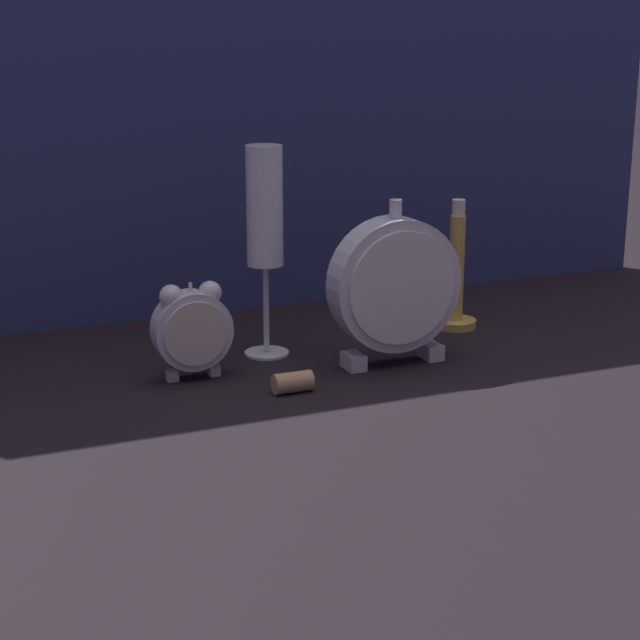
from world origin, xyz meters
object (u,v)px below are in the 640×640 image
alarm_clock_twin_bell (192,326)px  brass_candlestick (456,284)px  wine_cork (293,382)px  mantel_clock_silver (395,286)px  champagne_flute (265,220)px

alarm_clock_twin_bell → brass_candlestick: 0.37m
brass_candlestick → wine_cork: 0.32m
mantel_clock_silver → alarm_clock_twin_bell: bearing=169.9°
champagne_flute → wine_cork: (-0.02, -0.13, -0.15)m
alarm_clock_twin_bell → champagne_flute: size_ratio=0.44×
alarm_clock_twin_bell → wine_cork: bearing=-44.9°
champagne_flute → mantel_clock_silver: bearing=-36.8°
mantel_clock_silver → wine_cork: (-0.14, -0.04, -0.08)m
mantel_clock_silver → wine_cork: 0.17m
mantel_clock_silver → brass_candlestick: mantel_clock_silver is taller
alarm_clock_twin_bell → brass_candlestick: (0.37, 0.06, -0.00)m
champagne_flute → brass_candlestick: (0.26, 0.01, -0.10)m
brass_candlestick → alarm_clock_twin_bell: bearing=-170.0°
alarm_clock_twin_bell → champagne_flute: bearing=25.9°
mantel_clock_silver → champagne_flute: size_ratio=0.77×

